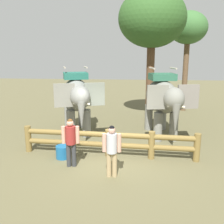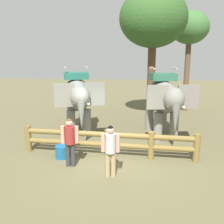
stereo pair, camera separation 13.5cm
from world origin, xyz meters
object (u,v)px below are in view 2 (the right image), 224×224
Objects in this scene: tourist_woman_in_black at (111,148)px; tourist_man_in_blue at (70,139)px; elephant_near_left at (77,97)px; tree_back_center at (153,20)px; log_fence at (108,141)px; tree_far_left at (190,30)px; feed_bucket at (62,152)px; elephant_center at (163,99)px.

tourist_woman_in_black is 0.99× the size of tourist_man_in_blue.
tourist_man_in_blue is (0.64, -3.72, -0.83)m from elephant_near_left.
tree_back_center is (3.64, 3.20, 3.86)m from elephant_near_left.
tree_back_center is at bearing 72.90° from log_fence.
tourist_woman_in_black is 9.01m from tree_back_center.
elephant_near_left is 4.89m from tourist_woman_in_black.
feed_bucket is at bearing -123.98° from tree_far_left.
tree_back_center reaches higher than tourist_man_in_blue.
tourist_woman_in_black reaches higher than log_fence.
tree_back_center reaches higher than elephant_center.
log_fence is 1.76m from feed_bucket.
tourist_man_in_blue is 1.12m from feed_bucket.
elephant_near_left is at bearing -136.43° from tree_far_left.
feed_bucket is (-5.98, -8.88, -5.12)m from tree_far_left.
tree_far_left is 0.89× the size of tree_back_center.
elephant_near_left is 6.19m from tree_back_center.
log_fence is 1.61m from tourist_man_in_blue.
elephant_center is 2.27× the size of tourist_woman_in_black.
tree_back_center reaches higher than log_fence.
tree_far_left reaches higher than tourist_man_in_blue.
elephant_near_left reaches higher than elephant_center.
elephant_near_left is 4.07m from elephant_center.
tree_back_center reaches higher than tree_far_left.
elephant_center is 0.59× the size of tree_far_left.
tourist_woman_in_black is at bearing -101.47° from tree_back_center.
tourist_woman_in_black is at bearing -114.81° from elephant_center.
tourist_man_in_blue is (-3.43, -3.63, -0.82)m from elephant_center.
tree_far_left is at bearing 46.55° from tree_back_center.
elephant_near_left is at bearing 92.62° from feed_bucket.
tree_far_left is 3.63m from tree_back_center.
feed_bucket is at bearing -87.38° from elephant_near_left.
tree_far_left reaches higher than elephant_near_left.
tree_far_left is 12.63× the size of feed_bucket.
tourist_man_in_blue is at bearing 157.28° from tourist_woman_in_black.
tree_back_center is at bearing 78.53° from tourist_woman_in_black.
tree_far_left is (2.05, 5.91, 3.54)m from elephant_center.
log_fence reaches higher than feed_bucket.
elephant_center is (4.07, -0.09, -0.01)m from elephant_near_left.
feed_bucket is at bearing 126.85° from tourist_man_in_blue.
tourist_man_in_blue is 0.26× the size of tree_far_left.
feed_bucket is (-3.93, -2.97, -1.57)m from elephant_center.
log_fence is 3.93× the size of tourist_man_in_blue.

